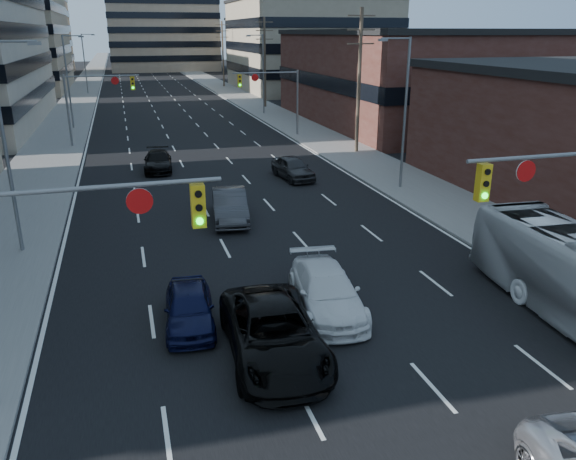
# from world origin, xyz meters

# --- Properties ---
(road_surface) EXTENTS (18.00, 300.00, 0.02)m
(road_surface) POSITION_xyz_m (0.00, 130.00, 0.01)
(road_surface) COLOR black
(road_surface) RESTS_ON ground
(sidewalk_left) EXTENTS (5.00, 300.00, 0.15)m
(sidewalk_left) POSITION_xyz_m (-11.50, 130.00, 0.07)
(sidewalk_left) COLOR slate
(sidewalk_left) RESTS_ON ground
(sidewalk_right) EXTENTS (5.00, 300.00, 0.15)m
(sidewalk_right) POSITION_xyz_m (11.50, 130.00, 0.07)
(sidewalk_right) COLOR slate
(sidewalk_right) RESTS_ON ground
(storefront_right_mid) EXTENTS (20.00, 30.00, 9.00)m
(storefront_right_mid) POSITION_xyz_m (24.00, 50.00, 4.50)
(storefront_right_mid) COLOR #472119
(storefront_right_mid) RESTS_ON ground
(office_right_far) EXTENTS (22.00, 28.00, 14.00)m
(office_right_far) POSITION_xyz_m (25.00, 88.00, 7.00)
(office_right_far) COLOR gray
(office_right_far) RESTS_ON ground
(bg_block_left) EXTENTS (24.00, 24.00, 20.00)m
(bg_block_left) POSITION_xyz_m (-28.00, 140.00, 10.00)
(bg_block_left) COLOR #ADA089
(bg_block_left) RESTS_ON ground
(bg_block_right) EXTENTS (22.00, 22.00, 12.00)m
(bg_block_right) POSITION_xyz_m (32.00, 130.00, 6.00)
(bg_block_right) COLOR gray
(bg_block_right) RESTS_ON ground
(signal_near_left) EXTENTS (6.59, 0.33, 6.00)m
(signal_near_left) POSITION_xyz_m (-7.45, 8.00, 4.33)
(signal_near_left) COLOR slate
(signal_near_left) RESTS_ON ground
(signal_near_right) EXTENTS (6.59, 0.33, 6.00)m
(signal_near_right) POSITION_xyz_m (7.45, 8.00, 4.33)
(signal_near_right) COLOR slate
(signal_near_right) RESTS_ON ground
(signal_far_left) EXTENTS (6.09, 0.33, 6.00)m
(signal_far_left) POSITION_xyz_m (-7.68, 45.00, 4.30)
(signal_far_left) COLOR slate
(signal_far_left) RESTS_ON ground
(signal_far_right) EXTENTS (6.09, 0.33, 6.00)m
(signal_far_right) POSITION_xyz_m (7.68, 45.00, 4.30)
(signal_far_right) COLOR slate
(signal_far_right) RESTS_ON ground
(utility_pole_block) EXTENTS (2.20, 0.28, 11.00)m
(utility_pole_block) POSITION_xyz_m (12.20, 36.00, 5.78)
(utility_pole_block) COLOR #4C3D2D
(utility_pole_block) RESTS_ON ground
(utility_pole_midblock) EXTENTS (2.20, 0.28, 11.00)m
(utility_pole_midblock) POSITION_xyz_m (12.20, 66.00, 5.78)
(utility_pole_midblock) COLOR #4C3D2D
(utility_pole_midblock) RESTS_ON ground
(utility_pole_distant) EXTENTS (2.20, 0.28, 11.00)m
(utility_pole_distant) POSITION_xyz_m (12.20, 96.00, 5.78)
(utility_pole_distant) COLOR #4C3D2D
(utility_pole_distant) RESTS_ON ground
(streetlight_left_near) EXTENTS (2.03, 0.22, 9.00)m
(streetlight_left_near) POSITION_xyz_m (-10.34, 20.00, 5.05)
(streetlight_left_near) COLOR slate
(streetlight_left_near) RESTS_ON ground
(streetlight_left_mid) EXTENTS (2.03, 0.22, 9.00)m
(streetlight_left_mid) POSITION_xyz_m (-10.34, 55.00, 5.05)
(streetlight_left_mid) COLOR slate
(streetlight_left_mid) RESTS_ON ground
(streetlight_left_far) EXTENTS (2.03, 0.22, 9.00)m
(streetlight_left_far) POSITION_xyz_m (-10.34, 90.00, 5.05)
(streetlight_left_far) COLOR slate
(streetlight_left_far) RESTS_ON ground
(streetlight_right_near) EXTENTS (2.03, 0.22, 9.00)m
(streetlight_right_near) POSITION_xyz_m (10.34, 25.00, 5.05)
(streetlight_right_near) COLOR slate
(streetlight_right_near) RESTS_ON ground
(streetlight_right_far) EXTENTS (2.03, 0.22, 9.00)m
(streetlight_right_far) POSITION_xyz_m (10.34, 60.00, 5.05)
(streetlight_right_far) COLOR slate
(streetlight_right_far) RESTS_ON ground
(black_pickup) EXTENTS (3.00, 5.96, 1.62)m
(black_pickup) POSITION_xyz_m (-2.00, 8.72, 0.81)
(black_pickup) COLOR black
(black_pickup) RESTS_ON ground
(white_van) EXTENTS (2.69, 5.35, 1.49)m
(white_van) POSITION_xyz_m (0.54, 11.10, 0.74)
(white_van) COLOR silver
(white_van) RESTS_ON ground
(sedan_blue) EXTENTS (1.93, 4.07, 1.34)m
(sedan_blue) POSITION_xyz_m (-4.18, 11.36, 0.67)
(sedan_blue) COLOR black
(sedan_blue) RESTS_ON ground
(sedan_grey_center) EXTENTS (2.27, 5.01, 1.59)m
(sedan_grey_center) POSITION_xyz_m (-0.81, 21.93, 0.80)
(sedan_grey_center) COLOR #363639
(sedan_grey_center) RESTS_ON ground
(sedan_black_far) EXTENTS (2.22, 4.77, 1.35)m
(sedan_black_far) POSITION_xyz_m (-3.59, 34.28, 0.67)
(sedan_black_far) COLOR black
(sedan_black_far) RESTS_ON ground
(sedan_grey_right) EXTENTS (2.24, 4.53, 1.49)m
(sedan_grey_right) POSITION_xyz_m (4.84, 29.37, 0.74)
(sedan_grey_right) COLOR #2C2B2D
(sedan_grey_right) RESTS_ON ground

